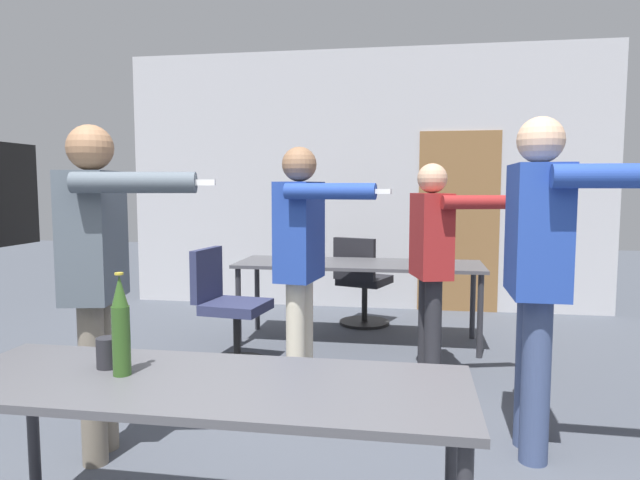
% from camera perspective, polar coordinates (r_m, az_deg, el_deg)
% --- Properties ---
extents(back_wall, '(5.62, 0.12, 3.00)m').
position_cam_1_polar(back_wall, '(6.71, 4.52, 5.86)').
color(back_wall, '#BCBCC1').
rests_on(back_wall, ground_plane).
extents(conference_table_near, '(1.91, 0.66, 0.74)m').
position_cam_1_polar(conference_table_near, '(2.18, -11.48, -15.41)').
color(conference_table_near, '#4C4C51').
rests_on(conference_table_near, ground_plane).
extents(conference_table_far, '(2.21, 0.74, 0.74)m').
position_cam_1_polar(conference_table_far, '(5.21, 3.90, -2.94)').
color(conference_table_far, '#4C4C51').
rests_on(conference_table_far, ground_plane).
extents(person_right_polo, '(0.75, 0.67, 1.69)m').
position_cam_1_polar(person_right_polo, '(3.75, -1.85, -0.85)').
color(person_right_polo, beige).
rests_on(person_right_polo, ground_plane).
extents(person_far_watching, '(0.82, 0.57, 1.60)m').
position_cam_1_polar(person_far_watching, '(4.22, 11.22, -1.08)').
color(person_far_watching, '#28282D').
rests_on(person_far_watching, ground_plane).
extents(person_near_casual, '(0.81, 0.71, 1.79)m').
position_cam_1_polar(person_near_casual, '(3.18, 21.11, -1.45)').
color(person_near_casual, '#3D4C75').
rests_on(person_near_casual, ground_plane).
extents(person_center_tall, '(0.86, 0.60, 1.75)m').
position_cam_1_polar(person_center_tall, '(3.17, -21.40, -1.74)').
color(person_center_tall, slate).
rests_on(person_center_tall, ground_plane).
extents(office_chair_side_rolled, '(0.59, 0.64, 0.92)m').
position_cam_1_polar(office_chair_side_rolled, '(5.87, 4.19, -4.45)').
color(office_chair_side_rolled, black).
rests_on(office_chair_side_rolled, ground_plane).
extents(office_chair_near_pushed, '(0.58, 0.52, 0.94)m').
position_cam_1_polar(office_chair_near_pushed, '(4.66, -9.19, -6.98)').
color(office_chair_near_pushed, black).
rests_on(office_chair_near_pushed, ground_plane).
extents(beer_bottle, '(0.07, 0.07, 0.38)m').
position_cam_1_polar(beer_bottle, '(2.24, -19.30, -8.22)').
color(beer_bottle, '#2D511E').
rests_on(beer_bottle, conference_table_near).
extents(drink_cup, '(0.09, 0.09, 0.12)m').
position_cam_1_polar(drink_cup, '(2.37, -20.44, -10.51)').
color(drink_cup, '#232328').
rests_on(drink_cup, conference_table_near).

